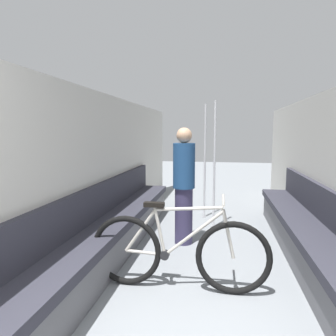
% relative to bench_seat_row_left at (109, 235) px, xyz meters
% --- Properties ---
extents(wall_left, '(0.10, 8.88, 2.06)m').
position_rel_bench_seat_row_left_xyz_m(wall_left, '(-0.26, 0.04, 0.72)').
color(wall_left, beige).
rests_on(wall_left, ground).
extents(bench_seat_row_left, '(0.48, 4.79, 0.90)m').
position_rel_bench_seat_row_left_xyz_m(bench_seat_row_left, '(0.00, 0.00, 0.00)').
color(bench_seat_row_left, '#5B5B60').
rests_on(bench_seat_row_left, ground).
extents(bench_seat_row_right, '(0.48, 4.79, 0.90)m').
position_rel_bench_seat_row_left_xyz_m(bench_seat_row_right, '(2.37, 0.00, 0.00)').
color(bench_seat_row_right, '#5B5B60').
rests_on(bench_seat_row_right, ground).
extents(bicycle, '(1.78, 0.46, 0.93)m').
position_rel_bench_seat_row_left_xyz_m(bicycle, '(0.93, -0.55, 0.08)').
color(bicycle, black).
rests_on(bicycle, ground).
extents(grab_pole_near, '(0.08, 0.08, 2.04)m').
position_rel_bench_seat_row_left_xyz_m(grab_pole_near, '(1.23, 1.48, 0.69)').
color(grab_pole_near, gray).
rests_on(grab_pole_near, ground).
extents(grab_pole_far, '(0.08, 0.08, 2.04)m').
position_rel_bench_seat_row_left_xyz_m(grab_pole_far, '(1.04, 2.03, 0.69)').
color(grab_pole_far, gray).
rests_on(grab_pole_far, ground).
extents(passenger_standing, '(0.30, 0.30, 1.61)m').
position_rel_bench_seat_row_left_xyz_m(passenger_standing, '(0.83, 0.69, 0.52)').
color(passenger_standing, '#332D4C').
rests_on(passenger_standing, ground).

